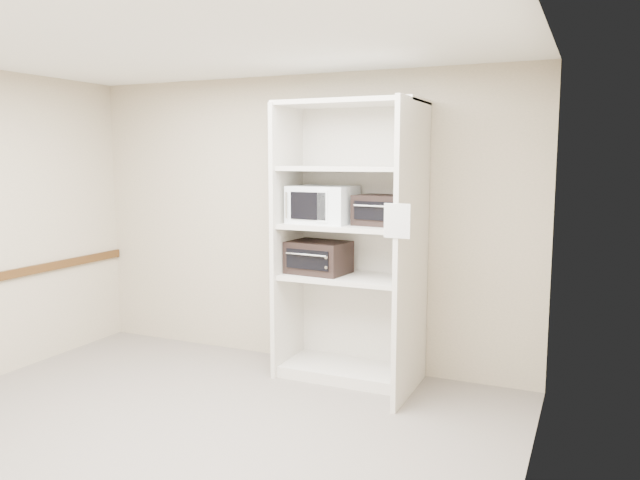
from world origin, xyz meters
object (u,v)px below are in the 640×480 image
at_px(microwave, 323,204).
at_px(toaster_oven_lower, 319,257).
at_px(toaster_oven_upper, 383,210).
at_px(shelving_unit, 355,252).

distance_m(microwave, toaster_oven_lower, 0.47).
distance_m(microwave, toaster_oven_upper, 0.55).
bearing_deg(microwave, toaster_oven_upper, 6.18).
relative_size(shelving_unit, toaster_oven_upper, 5.41).
xyz_separation_m(shelving_unit, toaster_oven_lower, (-0.34, -0.00, -0.07)).
relative_size(shelving_unit, toaster_oven_lower, 4.74).
height_order(microwave, toaster_oven_lower, microwave).
bearing_deg(microwave, toaster_oven_lower, -152.92).
xyz_separation_m(shelving_unit, toaster_oven_upper, (0.24, 0.04, 0.37)).
relative_size(microwave, toaster_oven_upper, 1.22).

